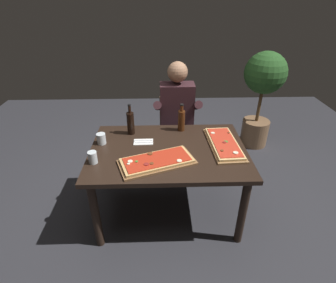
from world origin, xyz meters
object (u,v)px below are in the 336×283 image
(pizza_rectangular_left, at_px, (224,144))
(tumbler_near_camera, at_px, (101,139))
(diner_chair, at_px, (176,130))
(potted_plant_corner, at_px, (262,89))
(oil_bottle_amber, at_px, (181,120))
(dining_table, at_px, (168,158))
(tumbler_far_side, at_px, (93,157))
(seated_diner, at_px, (177,115))
(wine_bottle_dark, at_px, (131,123))
(pizza_rectangular_front, at_px, (157,161))

(pizza_rectangular_left, distance_m, tumbler_near_camera, 1.13)
(diner_chair, height_order, potted_plant_corner, potted_plant_corner)
(oil_bottle_amber, distance_m, tumbler_near_camera, 0.80)
(dining_table, distance_m, oil_bottle_amber, 0.44)
(oil_bottle_amber, relative_size, tumbler_far_side, 2.73)
(tumbler_near_camera, bearing_deg, pizza_rectangular_left, -3.70)
(seated_diner, bearing_deg, oil_bottle_amber, -87.01)
(oil_bottle_amber, distance_m, diner_chair, 0.61)
(dining_table, bearing_deg, diner_chair, 81.75)
(dining_table, height_order, diner_chair, diner_chair)
(tumbler_near_camera, bearing_deg, seated_diner, 39.85)
(dining_table, distance_m, pizza_rectangular_left, 0.53)
(tumbler_far_side, bearing_deg, wine_bottle_dark, 61.77)
(wine_bottle_dark, bearing_deg, dining_table, -40.75)
(tumbler_near_camera, bearing_deg, oil_bottle_amber, 17.90)
(tumbler_near_camera, bearing_deg, potted_plant_corner, 32.12)
(potted_plant_corner, bearing_deg, diner_chair, -158.48)
(tumbler_near_camera, distance_m, seated_diner, 0.96)
(wine_bottle_dark, relative_size, seated_diner, 0.23)
(wine_bottle_dark, distance_m, seated_diner, 0.65)
(seated_diner, bearing_deg, tumbler_far_side, -128.92)
(dining_table, relative_size, oil_bottle_amber, 4.97)
(tumbler_near_camera, height_order, seated_diner, seated_diner)
(pizza_rectangular_left, relative_size, potted_plant_corner, 0.47)
(tumbler_near_camera, bearing_deg, tumbler_far_side, -92.16)
(oil_bottle_amber, bearing_deg, pizza_rectangular_left, -40.64)
(tumbler_near_camera, xyz_separation_m, tumbler_far_side, (-0.01, -0.31, 0.01))
(seated_diner, bearing_deg, diner_chair, 90.00)
(tumbler_far_side, height_order, seated_diner, seated_diner)
(diner_chair, bearing_deg, potted_plant_corner, 21.52)
(pizza_rectangular_left, distance_m, potted_plant_corner, 1.49)
(tumbler_far_side, distance_m, potted_plant_corner, 2.44)
(pizza_rectangular_front, bearing_deg, tumbler_near_camera, 146.81)
(tumbler_far_side, bearing_deg, tumbler_near_camera, 87.84)
(dining_table, xyz_separation_m, seated_diner, (0.12, 0.74, 0.10))
(dining_table, bearing_deg, seated_diner, 80.43)
(dining_table, height_order, tumbler_far_side, tumbler_far_side)
(oil_bottle_amber, bearing_deg, tumbler_far_side, -144.07)
(wine_bottle_dark, height_order, potted_plant_corner, potted_plant_corner)
(dining_table, height_order, seated_diner, seated_diner)
(wine_bottle_dark, bearing_deg, pizza_rectangular_front, -63.83)
(dining_table, distance_m, tumbler_far_side, 0.67)
(pizza_rectangular_front, xyz_separation_m, tumbler_near_camera, (-0.51, 0.34, 0.02))
(tumbler_near_camera, relative_size, diner_chair, 0.12)
(diner_chair, bearing_deg, wine_bottle_dark, -131.27)
(pizza_rectangular_front, xyz_separation_m, seated_diner, (0.22, 0.95, -0.02))
(seated_diner, bearing_deg, tumbler_near_camera, -140.15)
(pizza_rectangular_left, distance_m, seated_diner, 0.79)
(dining_table, distance_m, tumbler_near_camera, 0.64)
(pizza_rectangular_left, height_order, potted_plant_corner, potted_plant_corner)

